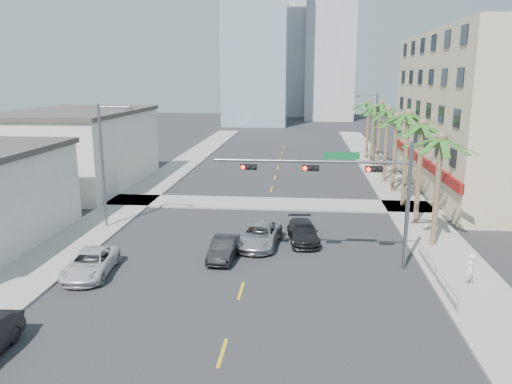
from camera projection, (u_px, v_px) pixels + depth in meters
ground at (230, 329)px, 22.02m from camera, size 260.00×260.00×0.00m
sidewalk_right at (413, 213)px, 40.27m from camera, size 4.00×120.00×0.15m
sidewalk_left at (125, 206)px, 42.51m from camera, size 4.00×120.00×0.15m
sidewalk_cross at (267, 204)px, 43.33m from camera, size 80.00×4.00×0.15m
building_right at (504, 113)px, 47.35m from camera, size 15.25×28.00×15.00m
building_left_far at (78, 150)px, 50.17m from camera, size 11.00×18.00×7.20m
tower_far_left at (256, 15)px, 109.43m from camera, size 14.00×14.00×48.00m
tower_far_center at (284, 39)px, 138.72m from camera, size 16.00×16.00×42.00m
traffic_signal_mast at (351, 182)px, 28.04m from camera, size 11.12×0.54×7.20m
palm_tree_0 at (441, 139)px, 30.96m from camera, size 4.80×4.80×7.80m
palm_tree_1 at (423, 125)px, 35.93m from camera, size 4.80×4.80×8.16m
palm_tree_2 at (409, 115)px, 40.89m from camera, size 4.80×4.80×8.52m
palm_tree_3 at (397, 118)px, 46.09m from camera, size 4.80×4.80×7.80m
palm_tree_4 at (388, 111)px, 51.05m from camera, size 4.80×4.80×8.16m
palm_tree_5 at (381, 104)px, 56.01m from camera, size 4.80×4.80×8.52m
palm_tree_6 at (374, 108)px, 61.21m from camera, size 4.80×4.80×7.80m
palm_tree_7 at (369, 103)px, 66.17m from camera, size 4.80×4.80×8.16m
streetlight_left at (105, 160)px, 35.47m from camera, size 2.55×0.25×9.00m
streetlight_right at (374, 129)px, 56.69m from camera, size 2.55×0.25×9.00m
guardrail at (436, 271)px, 26.72m from camera, size 0.08×8.08×1.00m
car_parked_far at (91, 264)px, 27.82m from camera, size 2.67×5.04×1.35m
car_lane_left at (224, 248)px, 30.31m from camera, size 1.60×4.09×1.33m
car_lane_center at (259, 235)px, 32.61m from camera, size 2.94×5.43×1.44m
car_lane_right at (303, 232)px, 33.43m from camera, size 2.43×4.82×1.34m
pedestrian at (470, 270)px, 26.10m from camera, size 0.73×0.69×1.68m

